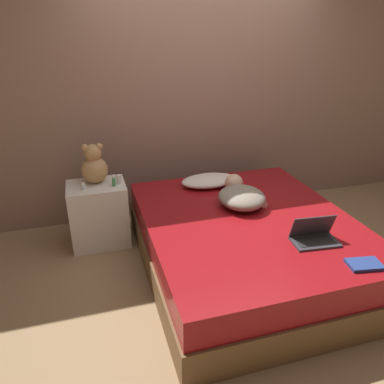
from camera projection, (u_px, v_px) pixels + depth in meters
ground_plane at (245, 267)px, 3.36m from camera, size 12.00×12.00×0.00m
wall_back at (201, 95)px, 3.98m from camera, size 8.00×0.06×2.60m
bed at (247, 244)px, 3.25m from camera, size 1.73×2.08×0.50m
nightstand at (99, 214)px, 3.63m from camera, size 0.54×0.42×0.62m
pillow at (209, 181)px, 3.76m from camera, size 0.57×0.33×0.10m
person_lying at (241, 195)px, 3.37m from camera, size 0.49×0.66×0.18m
laptop at (314, 236)px, 2.79m from camera, size 0.36×0.23×0.20m
teddy_bear at (94, 166)px, 3.50m from camera, size 0.25×0.25×0.38m
bottle_clear at (83, 186)px, 3.39m from camera, size 0.03×0.03×0.07m
bottle_white at (119, 179)px, 3.52m from camera, size 0.04×0.04×0.08m
bottle_green at (114, 181)px, 3.46m from camera, size 0.03×0.03×0.11m
book at (364, 264)px, 2.52m from camera, size 0.25×0.18×0.02m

